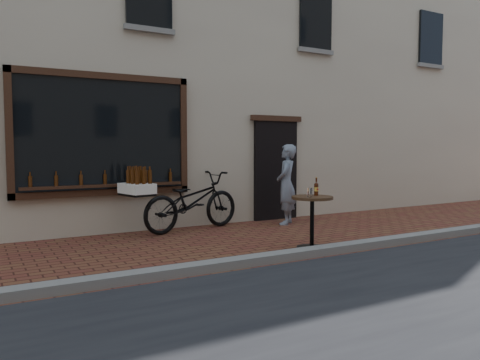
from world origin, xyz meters
TOP-DOWN VIEW (x-y plane):
  - ground at (0.00, 0.00)m, footprint 90.00×90.00m
  - kerb at (0.00, 0.20)m, footprint 90.00×0.25m
  - shop_building at (0.00, 6.50)m, footprint 28.00×6.20m
  - cargo_bicycle at (-0.36, 3.08)m, footprint 2.60×1.22m
  - bistro_table at (0.66, 0.59)m, footprint 0.66×0.66m
  - pedestrian at (1.71, 2.77)m, footprint 0.72×0.72m

SIDE VIEW (x-z plane):
  - ground at x=0.00m, z-range 0.00..0.00m
  - kerb at x=0.00m, z-range 0.00..0.12m
  - cargo_bicycle at x=-0.36m, z-range -0.03..1.19m
  - bistro_table at x=0.66m, z-range 0.04..1.17m
  - pedestrian at x=1.71m, z-range 0.00..1.68m
  - shop_building at x=0.00m, z-range 0.00..10.00m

